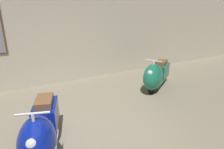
{
  "coord_description": "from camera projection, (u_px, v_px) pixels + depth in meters",
  "views": [
    {
      "loc": [
        -1.04,
        -2.7,
        2.37
      ],
      "look_at": [
        0.9,
        1.15,
        0.84
      ],
      "focal_mm": 31.64,
      "sensor_mm": 36.0,
      "label": 1
    }
  ],
  "objects": [
    {
      "name": "showroom_back_wall",
      "position": [
        50.0,
        29.0,
        5.83
      ],
      "size": [
        18.0,
        0.24,
        3.37
      ],
      "color": "#BCB29E",
      "rests_on": "ground"
    },
    {
      "name": "scooter_0",
      "position": [
        41.0,
        134.0,
        3.09
      ],
      "size": [
        0.92,
        1.72,
        1.01
      ],
      "rotation": [
        0.0,
        0.0,
        -1.85
      ],
      "color": "black",
      "rests_on": "ground"
    },
    {
      "name": "ground_plane",
      "position": [
        96.0,
        146.0,
        3.51
      ],
      "size": [
        60.0,
        60.0,
        0.0
      ],
      "primitive_type": "plane",
      "color": "gray"
    },
    {
      "name": "scooter_1",
      "position": [
        155.0,
        75.0,
        5.7
      ],
      "size": [
        1.55,
        1.27,
        0.97
      ],
      "rotation": [
        0.0,
        0.0,
        -2.53
      ],
      "color": "black",
      "rests_on": "ground"
    }
  ]
}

